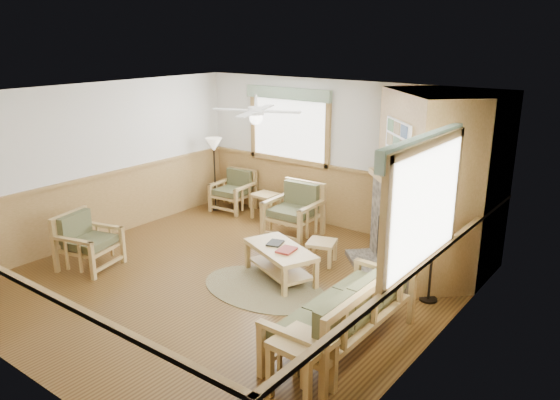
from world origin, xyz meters
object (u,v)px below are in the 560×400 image
Objects in this scene: sofa at (343,311)px; armchair_back_right at (293,211)px; armchair_left at (89,241)px; floor_lamp_left at (215,174)px; footstool at (322,252)px; floor_lamp_right at (433,247)px; coffee_table at (280,263)px; armchair_back_left at (233,191)px; end_table_sofa at (302,367)px; end_table_chairs at (265,206)px.

armchair_back_right is (-2.56, 2.57, -0.00)m from sofa.
armchair_left is 0.57× the size of floor_lamp_left.
footstool is 0.27× the size of floor_lamp_right.
armchair_back_right is 1.76m from coffee_table.
floor_lamp_right is (1.84, -0.17, 0.59)m from footstool.
sofa reaches higher than armchair_back_left.
floor_lamp_right is (0.33, 1.71, 0.30)m from sofa.
sofa is 4.89× the size of footstool.
floor_lamp_right is at bearing 169.24° from sofa.
end_table_sofa reaches higher than footstool.
end_table_chairs is at bearing 150.49° from footstool.
armchair_left is (-4.27, -0.41, -0.05)m from sofa.
end_table_chairs is at bearing -130.27° from sofa.
coffee_table is 2.85× the size of footstool.
armchair_back_right is 0.78× the size of coffee_table.
footstool is at bearing 100.21° from coffee_table.
armchair_back_right is 1.16m from end_table_chairs.
floor_lamp_left reaches higher than end_table_chairs.
floor_lamp_right is (5.10, -1.18, 0.03)m from floor_lamp_left.
end_table_chairs is (-3.59, 3.06, -0.23)m from sofa.
armchair_left is at bearing -84.33° from sofa.
armchair_back_right is 2.25m from floor_lamp_left.
armchair_back_left is at bearing 162.64° from armchair_back_right.
coffee_table is at bearing -30.95° from floor_lamp_left.
sofa is 5.59m from floor_lamp_left.
end_table_sofa is (4.55, -4.03, -0.10)m from armchair_back_left.
sofa is at bearing -47.78° from armchair_back_right.
sofa reaches higher than coffee_table.
coffee_table is 2.44× the size of end_table_chairs.
sofa is 3.63m from armchair_back_right.
armchair_back_left is 4.97m from floor_lamp_right.
end_table_chairs is at bearing 132.57° from end_table_sofa.
coffee_table is at bearing -62.99° from armchair_back_right.
armchair_back_right is 3.43m from armchair_left.
floor_lamp_right is at bearing -13.07° from floor_lamp_left.
floor_lamp_right is (2.03, 0.66, 0.53)m from coffee_table.
armchair_back_left reaches higher than end_table_sofa.
armchair_left is 2.96m from coffee_table.
floor_lamp_left is (-0.50, 3.31, 0.32)m from armchair_left.
floor_lamp_right is at bearing 85.41° from end_table_sofa.
coffee_table is at bearing -162.07° from floor_lamp_right.
armchair_back_left is at bearing 166.62° from coffee_table.
floor_lamp_right is at bearing -18.93° from end_table_chairs.
end_table_chairs is (-1.03, 0.49, -0.23)m from armchair_back_right.
floor_lamp_right reaches higher than armchair_left.
sofa is 3.36× the size of end_table_sofa.
sofa reaches higher than armchair_back_right.
end_table_chairs is at bearing -25.72° from armchair_left.
armchair_back_right reaches higher than armchair_left.
floor_lamp_right is (4.60, 2.12, 0.35)m from armchair_left.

